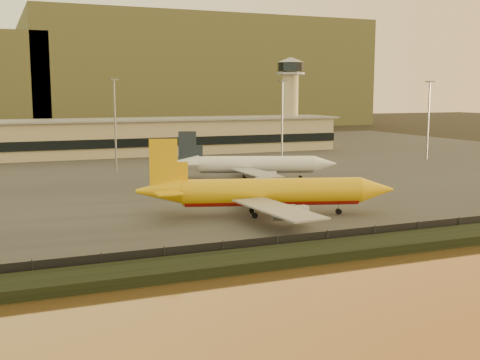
# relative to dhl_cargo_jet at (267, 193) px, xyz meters

# --- Properties ---
(ground) EXTENTS (900.00, 900.00, 0.00)m
(ground) POSITION_rel_dhl_cargo_jet_xyz_m (-3.22, -9.93, -4.33)
(ground) COLOR black
(ground) RESTS_ON ground
(embankment) EXTENTS (320.00, 7.00, 1.40)m
(embankment) POSITION_rel_dhl_cargo_jet_xyz_m (-3.22, -26.93, -3.63)
(embankment) COLOR black
(embankment) RESTS_ON ground
(tarmac) EXTENTS (320.00, 220.00, 0.20)m
(tarmac) POSITION_rel_dhl_cargo_jet_xyz_m (-3.22, 85.07, -4.23)
(tarmac) COLOR #2D2D2D
(tarmac) RESTS_ON ground
(perimeter_fence) EXTENTS (300.00, 0.05, 2.20)m
(perimeter_fence) POSITION_rel_dhl_cargo_jet_xyz_m (-3.22, -22.93, -3.03)
(perimeter_fence) COLOR black
(perimeter_fence) RESTS_ON tarmac
(terminal_building) EXTENTS (202.00, 25.00, 12.60)m
(terminal_building) POSITION_rel_dhl_cargo_jet_xyz_m (-17.74, 115.62, 1.92)
(terminal_building) COLOR tan
(terminal_building) RESTS_ON tarmac
(control_tower) EXTENTS (11.20, 11.20, 35.50)m
(control_tower) POSITION_rel_dhl_cargo_jet_xyz_m (66.78, 121.07, 17.33)
(control_tower) COLOR tan
(control_tower) RESTS_ON tarmac
(apron_light_masts) EXTENTS (152.20, 12.20, 25.40)m
(apron_light_masts) POSITION_rel_dhl_cargo_jet_xyz_m (11.78, 65.07, 11.37)
(apron_light_masts) COLOR slate
(apron_light_masts) RESTS_ON tarmac
(distant_hills) EXTENTS (470.00, 160.00, 70.00)m
(distant_hills) POSITION_rel_dhl_cargo_jet_xyz_m (-23.96, 330.07, 27.06)
(distant_hills) COLOR brown
(distant_hills) RESTS_ON ground
(dhl_cargo_jet) EXTENTS (45.40, 43.35, 13.83)m
(dhl_cargo_jet) POSITION_rel_dhl_cargo_jet_xyz_m (0.00, 0.00, 0.00)
(dhl_cargo_jet) COLOR #E0A50B
(dhl_cargo_jet) RESTS_ON tarmac
(white_narrowbody_jet) EXTENTS (40.87, 38.67, 12.16)m
(white_narrowbody_jet) POSITION_rel_dhl_cargo_jet_xyz_m (16.11, 42.50, -0.50)
(white_narrowbody_jet) COLOR white
(white_narrowbody_jet) RESTS_ON tarmac
(gse_vehicle_yellow) EXTENTS (4.20, 2.13, 1.83)m
(gse_vehicle_yellow) POSITION_rel_dhl_cargo_jet_xyz_m (14.02, 21.80, -3.21)
(gse_vehicle_yellow) COLOR #E0A50B
(gse_vehicle_yellow) RESTS_ON tarmac
(gse_vehicle_white) EXTENTS (3.96, 2.86, 1.63)m
(gse_vehicle_white) POSITION_rel_dhl_cargo_jet_xyz_m (-10.63, 22.45, -3.32)
(gse_vehicle_white) COLOR white
(gse_vehicle_white) RESTS_ON tarmac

